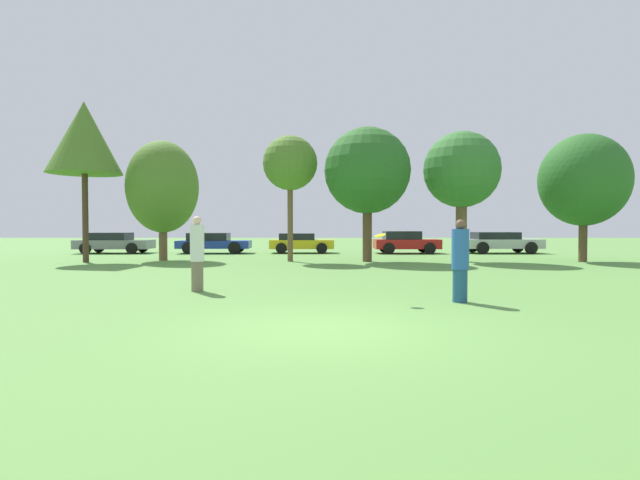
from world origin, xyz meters
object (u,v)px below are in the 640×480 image
(tree_4, at_px, (463,171))
(parked_car_yellow, at_px, (302,243))
(tree_5, at_px, (585,180))
(parked_car_red, at_px, (406,242))
(tree_2, at_px, (291,164))
(person_catcher, at_px, (462,261))
(tree_3, at_px, (369,171))
(parked_car_silver, at_px, (501,242))
(parked_car_grey, at_px, (115,242))
(tree_0, at_px, (86,138))
(frisbee, at_px, (381,235))
(tree_1, at_px, (164,187))
(parked_car_blue, at_px, (214,242))
(person_thrower, at_px, (199,253))

(tree_4, xyz_separation_m, parked_car_yellow, (-7.59, 7.03, -3.49))
(tree_5, bearing_deg, parked_car_red, 134.44)
(tree_2, height_order, tree_5, tree_5)
(person_catcher, xyz_separation_m, parked_car_red, (2.09, 18.47, -0.18))
(tree_3, bearing_deg, parked_car_silver, 38.71)
(parked_car_grey, bearing_deg, tree_4, -20.87)
(parked_car_grey, bearing_deg, tree_5, -17.26)
(tree_0, distance_m, parked_car_red, 17.71)
(tree_2, xyz_separation_m, parked_car_red, (6.40, 6.60, -3.75))
(tree_0, distance_m, tree_5, 22.32)
(frisbee, xyz_separation_m, parked_car_red, (3.77, 18.38, -0.72))
(person_catcher, height_order, tree_2, tree_2)
(tree_1, relative_size, parked_car_blue, 1.31)
(parked_car_grey, height_order, parked_car_blue, parked_car_grey)
(person_thrower, height_order, person_catcher, person_thrower)
(tree_1, xyz_separation_m, parked_car_red, (12.43, 5.90, -2.75))
(parked_car_silver, bearing_deg, tree_1, -162.49)
(tree_2, relative_size, parked_car_red, 1.49)
(parked_car_yellow, bearing_deg, person_thrower, -97.23)
(tree_4, height_order, parked_car_red, tree_4)
(person_catcher, distance_m, tree_1, 16.47)
(frisbee, distance_m, parked_car_blue, 19.94)
(parked_car_silver, bearing_deg, tree_4, -123.13)
(tree_0, distance_m, parked_car_silver, 22.85)
(parked_car_yellow, distance_m, parked_car_silver, 11.85)
(tree_0, bearing_deg, tree_2, 3.51)
(person_thrower, xyz_separation_m, tree_0, (-7.40, 9.61, 4.56))
(frisbee, xyz_separation_m, parked_car_blue, (-7.64, 18.41, -0.76))
(frisbee, xyz_separation_m, tree_4, (5.15, 11.74, 2.71))
(tree_5, distance_m, parked_car_grey, 25.30)
(person_catcher, xyz_separation_m, parked_car_silver, (7.73, 18.62, -0.20))
(frisbee, relative_size, parked_car_blue, 0.06)
(parked_car_silver, bearing_deg, parked_car_yellow, 177.84)
(frisbee, distance_m, tree_5, 15.74)
(parked_car_grey, height_order, parked_car_silver, parked_car_silver)
(parked_car_grey, distance_m, parked_car_blue, 5.93)
(parked_car_red, bearing_deg, tree_5, -46.59)
(frisbee, bearing_deg, tree_3, 85.76)
(tree_2, relative_size, parked_car_blue, 1.33)
(tree_1, distance_m, parked_car_silver, 19.26)
(tree_1, xyz_separation_m, parked_car_silver, (18.07, 6.06, -2.76))
(tree_1, xyz_separation_m, tree_5, (19.20, -1.01, 0.22))
(tree_3, bearing_deg, parked_car_yellow, 115.05)
(frisbee, relative_size, tree_3, 0.04)
(tree_3, height_order, tree_4, tree_3)
(tree_3, height_order, parked_car_grey, tree_3)
(tree_0, height_order, tree_3, tree_0)
(parked_car_red, bearing_deg, parked_car_silver, 0.54)
(parked_car_red, bearing_deg, tree_0, -156.22)
(person_catcher, relative_size, tree_3, 0.29)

